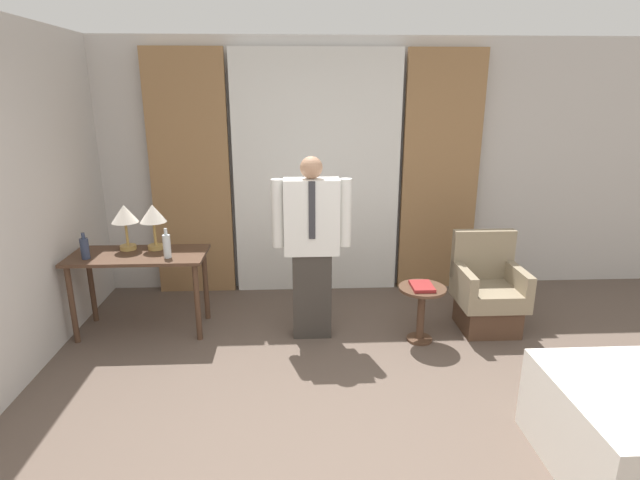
{
  "coord_description": "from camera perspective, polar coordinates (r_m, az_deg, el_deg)",
  "views": [
    {
      "loc": [
        -0.22,
        -2.3,
        2.16
      ],
      "look_at": [
        -0.03,
        1.71,
        0.95
      ],
      "focal_mm": 28.0,
      "sensor_mm": 36.0,
      "label": 1
    }
  ],
  "objects": [
    {
      "name": "table_lamp_left",
      "position": [
        4.86,
        -21.42,
        2.48
      ],
      "size": [
        0.24,
        0.24,
        0.42
      ],
      "color": "tan",
      "rests_on": "desk"
    },
    {
      "name": "book",
      "position": [
        4.44,
        11.58,
        -5.21
      ],
      "size": [
        0.18,
        0.25,
        0.03
      ],
      "color": "maroon",
      "rests_on": "side_table"
    },
    {
      "name": "wall_back",
      "position": [
        5.48,
        -0.43,
        8.23
      ],
      "size": [
        10.0,
        0.06,
        2.7
      ],
      "color": "beige",
      "rests_on": "ground_plane"
    },
    {
      "name": "curtain_sheer_center",
      "position": [
        5.36,
        -0.37,
        7.39
      ],
      "size": [
        1.77,
        0.06,
        2.58
      ],
      "color": "white",
      "rests_on": "ground_plane"
    },
    {
      "name": "armchair",
      "position": [
        4.94,
        18.57,
        -5.9
      ],
      "size": [
        0.58,
        0.57,
        0.9
      ],
      "color": "#4C3323",
      "rests_on": "ground_plane"
    },
    {
      "name": "bottle_by_lamp",
      "position": [
        4.79,
        -25.3,
        -0.84
      ],
      "size": [
        0.07,
        0.07,
        0.23
      ],
      "color": "#2D3851",
      "rests_on": "desk"
    },
    {
      "name": "person",
      "position": [
        4.36,
        -0.96,
        -0.35
      ],
      "size": [
        0.69,
        0.23,
        1.64
      ],
      "color": "#38332D",
      "rests_on": "ground_plane"
    },
    {
      "name": "curtain_drape_right",
      "position": [
        5.58,
        13.58,
        7.29
      ],
      "size": [
        0.82,
        0.06,
        2.58
      ],
      "color": "#997047",
      "rests_on": "ground_plane"
    },
    {
      "name": "side_table",
      "position": [
        4.53,
        11.52,
        -7.23
      ],
      "size": [
        0.41,
        0.41,
        0.51
      ],
      "color": "#4C3323",
      "rests_on": "ground_plane"
    },
    {
      "name": "desk",
      "position": [
        4.81,
        -19.96,
        -2.79
      ],
      "size": [
        1.21,
        0.56,
        0.75
      ],
      "color": "#4C3323",
      "rests_on": "ground_plane"
    },
    {
      "name": "curtain_drape_left",
      "position": [
        5.47,
        -14.59,
        7.04
      ],
      "size": [
        0.82,
        0.06,
        2.58
      ],
      "color": "#997047",
      "rests_on": "ground_plane"
    },
    {
      "name": "bottle_near_edge",
      "position": [
        4.56,
        -17.1,
        -0.61
      ],
      "size": [
        0.07,
        0.07,
        0.27
      ],
      "color": "silver",
      "rests_on": "desk"
    },
    {
      "name": "table_lamp_right",
      "position": [
        4.79,
        -18.54,
        2.56
      ],
      "size": [
        0.24,
        0.24,
        0.42
      ],
      "color": "tan",
      "rests_on": "desk"
    }
  ]
}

